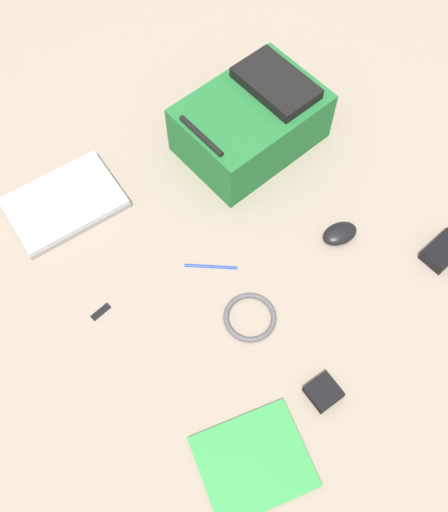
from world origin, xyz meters
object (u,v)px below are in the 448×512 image
power_brick (444,250)px  usb_stick (101,312)px  laptop (65,203)px  book_red (254,462)px  computer_mouse (340,233)px  cable_coil (250,317)px  pen_black (211,266)px  backpack (252,121)px  earbud_pouch (323,392)px

power_brick → usb_stick: size_ratio=2.21×
laptop → power_brick: size_ratio=2.62×
book_red → computer_mouse: computer_mouse is taller
cable_coil → pen_black: size_ratio=0.96×
book_red → cable_coil: bearing=-35.7°
cable_coil → power_brick: size_ratio=1.13×
backpack → pen_black: bearing=128.8°
power_brick → cable_coil: bearing=73.9°
computer_mouse → backpack: bearing=10.5°
backpack → cable_coil: size_ratio=3.08×
pen_black → laptop: bearing=29.0°
power_brick → earbud_pouch: (-0.11, 0.53, -0.00)m
computer_mouse → usb_stick: computer_mouse is taller
laptop → power_brick: 1.09m
power_brick → usb_stick: (0.41, 0.87, -0.01)m
book_red → backpack: bearing=-36.7°
pen_black → earbud_pouch: earbud_pouch is taller
earbud_pouch → computer_mouse: bearing=-46.1°
book_red → power_brick: (0.14, -0.77, 0.01)m
laptop → power_brick: (-0.76, -0.78, 0.00)m
computer_mouse → cable_coil: bearing=108.9°
backpack → usb_stick: bearing=108.4°
laptop → book_red: 0.90m
cable_coil → earbud_pouch: bearing=-174.5°
computer_mouse → earbud_pouch: computer_mouse is taller
laptop → book_red: size_ratio=1.10×
earbud_pouch → backpack: bearing=-24.2°
power_brick → laptop: bearing=45.8°
backpack → computer_mouse: backpack is taller
computer_mouse → earbud_pouch: (-0.32, 0.33, -0.00)m
laptop → usb_stick: 0.36m
book_red → usb_stick: book_red is taller
cable_coil → laptop: bearing=20.6°
cable_coil → pen_black: (0.19, -0.00, -0.00)m
book_red → power_brick: power_brick is taller
book_red → pen_black: book_red is taller
earbud_pouch → usb_stick: size_ratio=1.31×
usb_stick → power_brick: bearing=-115.2°
power_brick → pen_black: size_ratio=0.85×
usb_stick → book_red: bearing=-169.7°
computer_mouse → power_brick: bearing=-125.8°
backpack → power_brick: bearing=-162.6°
computer_mouse → power_brick: (-0.21, -0.20, -0.00)m
backpack → earbud_pouch: (-0.74, 0.33, -0.08)m
backpack → laptop: bearing=77.6°
backpack → cable_coil: backpack is taller
laptop → computer_mouse: 0.80m
computer_mouse → laptop: bearing=57.4°
earbud_pouch → pen_black: bearing=2.7°
book_red → power_brick: 0.78m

